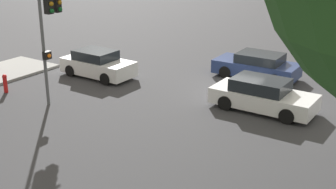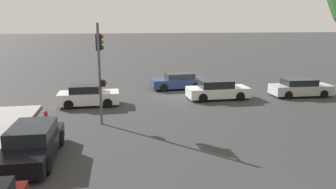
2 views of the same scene
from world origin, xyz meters
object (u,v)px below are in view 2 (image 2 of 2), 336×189
(crossing_car_3, at_px, (300,88))
(parked_car_0, at_px, (32,143))
(traffic_signal, at_px, (100,55))
(fire_hydrant, at_px, (46,118))
(crossing_car_0, at_px, (178,81))
(crossing_car_1, at_px, (88,96))
(crossing_car_2, at_px, (217,90))

(crossing_car_3, relative_size, parked_car_0, 0.97)
(traffic_signal, bearing_deg, fire_hydrant, -170.98)
(traffic_signal, distance_m, crossing_car_3, 15.79)
(crossing_car_0, relative_size, crossing_car_1, 1.10)
(crossing_car_1, relative_size, parked_car_0, 0.84)
(crossing_car_0, height_order, fire_hydrant, crossing_car_0)
(crossing_car_2, bearing_deg, traffic_signal, -152.89)
(parked_car_0, bearing_deg, traffic_signal, 151.89)
(traffic_signal, distance_m, crossing_car_1, 5.16)
(crossing_car_1, xyz_separation_m, fire_hydrant, (1.98, 4.46, -0.19))
(traffic_signal, height_order, parked_car_0, traffic_signal)
(crossing_car_1, bearing_deg, parked_car_0, -100.64)
(crossing_car_1, distance_m, crossing_car_2, 9.31)
(crossing_car_0, relative_size, parked_car_0, 0.93)
(crossing_car_1, bearing_deg, crossing_car_0, 32.75)
(parked_car_0, relative_size, fire_hydrant, 5.22)
(crossing_car_3, bearing_deg, parked_car_0, -150.04)
(crossing_car_0, xyz_separation_m, crossing_car_1, (7.20, 4.55, 0.02))
(crossing_car_0, distance_m, crossing_car_1, 8.51)
(crossing_car_0, bearing_deg, parked_car_0, 54.30)
(crossing_car_1, bearing_deg, crossing_car_2, 2.74)
(crossing_car_3, height_order, fire_hydrant, crossing_car_3)
(crossing_car_1, bearing_deg, fire_hydrant, -113.48)
(crossing_car_3, bearing_deg, fire_hydrant, -162.58)
(crossing_car_2, relative_size, crossing_car_3, 0.98)
(crossing_car_3, height_order, parked_car_0, parked_car_0)
(crossing_car_1, xyz_separation_m, crossing_car_3, (-15.91, -0.18, -0.04))
(fire_hydrant, bearing_deg, crossing_car_1, -113.92)
(parked_car_0, xyz_separation_m, fire_hydrant, (0.25, -4.38, -0.20))
(crossing_car_1, distance_m, parked_car_0, 9.01)
(crossing_car_1, height_order, crossing_car_2, crossing_car_1)
(crossing_car_2, distance_m, parked_car_0, 14.37)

